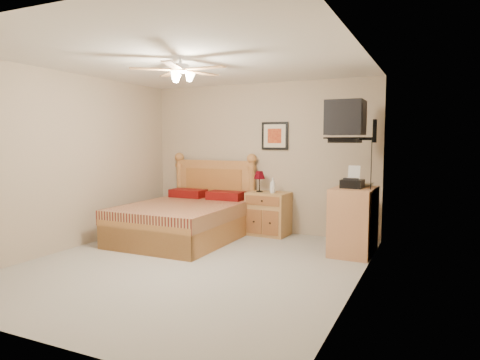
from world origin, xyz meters
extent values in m
plane|color=#9D988D|center=(0.00, 0.00, 0.00)|extent=(4.50, 4.50, 0.00)
cube|color=white|center=(0.00, 0.00, 2.50)|extent=(4.00, 4.50, 0.04)
cube|color=tan|center=(0.00, 2.25, 1.25)|extent=(4.00, 0.04, 2.50)
cube|color=tan|center=(0.00, -2.25, 1.25)|extent=(4.00, 0.04, 2.50)
cube|color=tan|center=(-2.00, 0.00, 1.25)|extent=(0.04, 4.50, 2.50)
cube|color=tan|center=(2.00, 0.00, 1.25)|extent=(0.04, 4.50, 2.50)
cube|color=#A97B40|center=(0.25, 2.00, 0.35)|extent=(0.67, 0.52, 0.70)
imported|color=white|center=(0.34, 1.95, 0.82)|extent=(0.10, 0.10, 0.25)
cube|color=black|center=(0.27, 2.23, 1.62)|extent=(0.46, 0.04, 0.46)
cube|color=#BD7B52|center=(1.73, 1.38, 0.46)|extent=(0.57, 0.79, 0.91)
imported|color=#B7AE8E|center=(1.75, 1.63, 0.92)|extent=(0.23, 0.27, 0.02)
imported|color=gray|center=(1.74, 1.65, 0.94)|extent=(0.21, 0.28, 0.02)
camera|label=1|loc=(2.75, -4.47, 1.56)|focal=32.00mm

